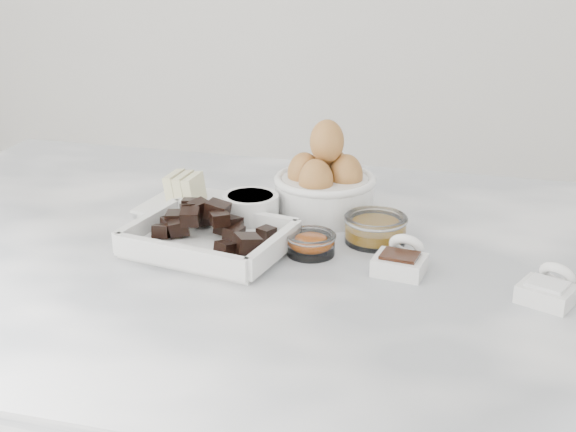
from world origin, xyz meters
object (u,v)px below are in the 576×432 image
(butter_plate, at_px, (191,200))
(zest_bowl, at_px, (311,243))
(vanilla_spoon, at_px, (401,260))
(chocolate_dish, at_px, (209,235))
(egg_bowl, at_px, (325,185))
(honey_bowl, at_px, (375,228))
(salt_spoon, at_px, (549,288))
(sugar_ramekin, at_px, (250,209))

(butter_plate, height_order, zest_bowl, butter_plate)
(vanilla_spoon, bearing_deg, chocolate_dish, -179.36)
(egg_bowl, bearing_deg, chocolate_dish, -124.45)
(zest_bowl, bearing_deg, honey_bowl, 40.20)
(chocolate_dish, xyz_separation_m, vanilla_spoon, (0.25, 0.00, -0.01))
(zest_bowl, relative_size, vanilla_spoon, 0.83)
(salt_spoon, bearing_deg, zest_bowl, 169.06)
(chocolate_dish, relative_size, egg_bowl, 1.52)
(butter_plate, xyz_separation_m, honey_bowl, (0.28, -0.04, 0.00))
(butter_plate, relative_size, honey_bowl, 1.73)
(sugar_ramekin, bearing_deg, egg_bowl, 39.59)
(honey_bowl, bearing_deg, chocolate_dish, -157.01)
(zest_bowl, bearing_deg, egg_bowl, 95.82)
(egg_bowl, bearing_deg, salt_spoon, -33.16)
(butter_plate, height_order, honey_bowl, butter_plate)
(vanilla_spoon, height_order, salt_spoon, vanilla_spoon)
(egg_bowl, height_order, vanilla_spoon, egg_bowl)
(chocolate_dish, xyz_separation_m, sugar_ramekin, (0.03, 0.09, 0.00))
(egg_bowl, relative_size, salt_spoon, 1.74)
(sugar_ramekin, distance_m, vanilla_spoon, 0.24)
(chocolate_dish, height_order, egg_bowl, egg_bowl)
(vanilla_spoon, bearing_deg, honey_bowl, 118.82)
(honey_bowl, xyz_separation_m, zest_bowl, (-0.07, -0.06, -0.00))
(zest_bowl, xyz_separation_m, salt_spoon, (0.29, -0.06, -0.00))
(chocolate_dish, height_order, zest_bowl, chocolate_dish)
(sugar_ramekin, relative_size, zest_bowl, 1.20)
(honey_bowl, bearing_deg, egg_bowl, 137.07)
(chocolate_dish, distance_m, egg_bowl, 0.20)
(chocolate_dish, bearing_deg, egg_bowl, 55.55)
(butter_plate, height_order, sugar_ramekin, butter_plate)
(sugar_ramekin, bearing_deg, vanilla_spoon, -22.39)
(egg_bowl, bearing_deg, vanilla_spoon, -50.99)
(sugar_ramekin, xyz_separation_m, honey_bowl, (0.18, -0.01, -0.01))
(chocolate_dish, relative_size, salt_spoon, 2.64)
(egg_bowl, height_order, salt_spoon, egg_bowl)
(butter_plate, bearing_deg, chocolate_dish, -59.73)
(butter_plate, height_order, salt_spoon, butter_plate)
(sugar_ramekin, height_order, egg_bowl, egg_bowl)
(butter_plate, xyz_separation_m, zest_bowl, (0.21, -0.11, -0.00))
(butter_plate, distance_m, vanilla_spoon, 0.35)
(butter_plate, bearing_deg, egg_bowl, 11.13)
(egg_bowl, xyz_separation_m, honey_bowl, (0.09, -0.08, -0.03))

